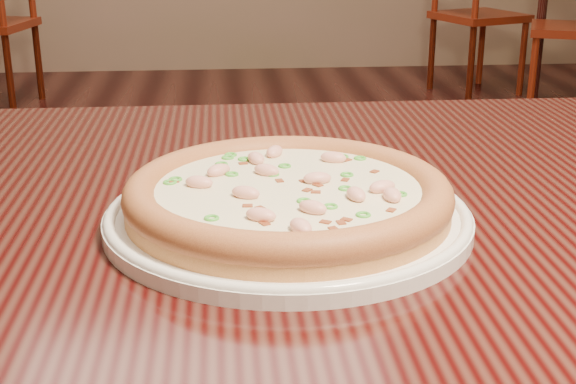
{
  "coord_description": "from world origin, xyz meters",
  "views": [
    {
      "loc": [
        0.16,
        -0.78,
        1.0
      ],
      "look_at": [
        0.21,
        -0.15,
        0.78
      ],
      "focal_mm": 50.0,
      "sensor_mm": 36.0,
      "label": 1
    }
  ],
  "objects": [
    {
      "name": "plate",
      "position": [
        0.21,
        -0.15,
        0.76
      ],
      "size": [
        0.31,
        0.31,
        0.02
      ],
      "color": "white",
      "rests_on": "hero_table"
    },
    {
      "name": "pizza",
      "position": [
        0.21,
        -0.15,
        0.78
      ],
      "size": [
        0.28,
        0.28,
        0.03
      ],
      "color": "tan",
      "rests_on": "plate"
    },
    {
      "name": "hero_table",
      "position": [
        0.33,
        -0.1,
        0.65
      ],
      "size": [
        1.2,
        0.8,
        0.75
      ],
      "color": "black",
      "rests_on": "ground"
    },
    {
      "name": "chair_c",
      "position": [
        1.57,
        3.66,
        0.44
      ],
      "size": [
        0.54,
        0.54,
        0.95
      ],
      "color": "#5D1A0D",
      "rests_on": "ground"
    }
  ]
}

